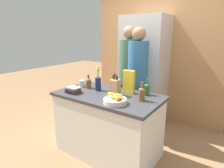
# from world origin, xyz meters

# --- Properties ---
(ground_plane) EXTENTS (14.00, 14.00, 0.00)m
(ground_plane) POSITION_xyz_m (0.00, 0.00, 0.00)
(ground_plane) COLOR #936B47
(kitchen_island) EXTENTS (1.43, 0.79, 0.88)m
(kitchen_island) POSITION_xyz_m (0.00, 0.00, 0.44)
(kitchen_island) COLOR silver
(kitchen_island) RESTS_ON ground_plane
(back_wall_wood) EXTENTS (2.63, 0.12, 2.60)m
(back_wall_wood) POSITION_xyz_m (0.00, 1.60, 1.30)
(back_wall_wood) COLOR #AD7A4C
(back_wall_wood) RESTS_ON ground_plane
(refrigerator) EXTENTS (0.78, 0.63, 1.98)m
(refrigerator) POSITION_xyz_m (-0.07, 1.24, 0.99)
(refrigerator) COLOR #B7B7BC
(refrigerator) RESTS_ON ground_plane
(fruit_bowl) EXTENTS (0.27, 0.27, 0.12)m
(fruit_bowl) POSITION_xyz_m (0.28, -0.23, 0.92)
(fruit_bowl) COLOR silver
(fruit_bowl) RESTS_ON kitchen_island
(knife_block) EXTENTS (0.12, 0.10, 0.29)m
(knife_block) POSITION_xyz_m (0.10, 0.03, 0.99)
(knife_block) COLOR tan
(knife_block) RESTS_ON kitchen_island
(flower_vase) EXTENTS (0.08, 0.08, 0.35)m
(flower_vase) POSITION_xyz_m (-0.21, 0.06, 1.00)
(flower_vase) COLOR #191E4C
(flower_vase) RESTS_ON kitchen_island
(cereal_box) EXTENTS (0.16, 0.07, 0.31)m
(cereal_box) POSITION_xyz_m (0.20, 0.22, 1.04)
(cereal_box) COLOR yellow
(cereal_box) RESTS_ON kitchen_island
(coffee_mug) EXTENTS (0.09, 0.11, 0.10)m
(coffee_mug) POSITION_xyz_m (-0.55, 0.08, 0.93)
(coffee_mug) COLOR silver
(coffee_mug) RESTS_ON kitchen_island
(book_stack) EXTENTS (0.20, 0.16, 0.08)m
(book_stack) POSITION_xyz_m (-0.43, -0.22, 0.92)
(book_stack) COLOR #232328
(book_stack) RESTS_ON kitchen_island
(bottle_oil) EXTENTS (0.08, 0.08, 0.23)m
(bottle_oil) POSITION_xyz_m (0.48, 0.03, 0.97)
(bottle_oil) COLOR brown
(bottle_oil) RESTS_ON kitchen_island
(bottle_vinegar) EXTENTS (0.08, 0.08, 0.21)m
(bottle_vinegar) POSITION_xyz_m (-0.41, 0.08, 0.96)
(bottle_vinegar) COLOR brown
(bottle_vinegar) RESTS_ON kitchen_island
(bottle_wine) EXTENTS (0.08, 0.08, 0.21)m
(bottle_wine) POSITION_xyz_m (0.43, 0.28, 0.97)
(bottle_wine) COLOR #286633
(bottle_wine) RESTS_ON kitchen_island
(person_at_sink) EXTENTS (0.32, 0.32, 1.79)m
(person_at_sink) POSITION_xyz_m (-0.10, 0.72, 1.02)
(person_at_sink) COLOR #383842
(person_at_sink) RESTS_ON ground_plane
(person_in_blue) EXTENTS (0.31, 0.31, 1.77)m
(person_in_blue) POSITION_xyz_m (0.12, 0.62, 1.01)
(person_in_blue) COLOR #383842
(person_in_blue) RESTS_ON ground_plane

